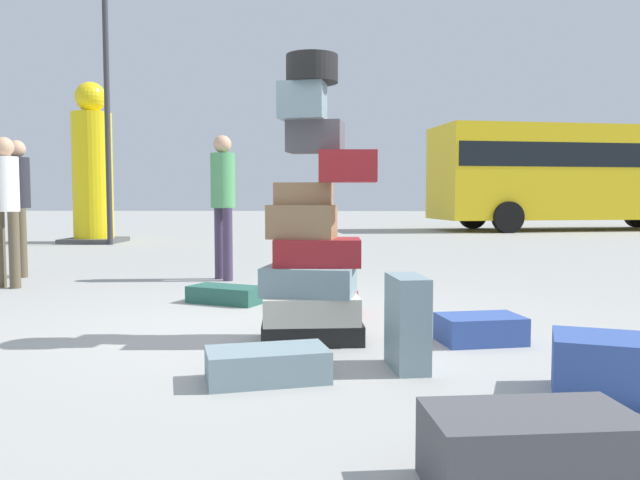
# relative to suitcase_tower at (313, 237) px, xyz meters

# --- Properties ---
(ground_plane) EXTENTS (80.00, 80.00, 0.00)m
(ground_plane) POSITION_rel_suitcase_tower_xyz_m (-0.26, 0.25, -0.75)
(ground_plane) COLOR #9E9E99
(suitcase_tower) EXTENTS (0.84, 0.59, 2.03)m
(suitcase_tower) POSITION_rel_suitcase_tower_xyz_m (0.00, 0.00, 0.00)
(suitcase_tower) COLOR black
(suitcase_tower) RESTS_ON ground
(suitcase_charcoal_upright_blue) EXTENTS (0.77, 0.50, 0.28)m
(suitcase_charcoal_upright_blue) POSITION_rel_suitcase_tower_xyz_m (0.90, -2.29, -0.61)
(suitcase_charcoal_upright_blue) COLOR #4C4C51
(suitcase_charcoal_upright_blue) RESTS_ON ground
(suitcase_navy_foreground_far) EXTENTS (0.64, 0.49, 0.20)m
(suitcase_navy_foreground_far) POSITION_rel_suitcase_tower_xyz_m (1.20, -0.01, -0.65)
(suitcase_navy_foreground_far) COLOR #334F99
(suitcase_navy_foreground_far) RESTS_ON ground
(suitcase_slate_foreground_near) EXTENTS (0.75, 0.53, 0.18)m
(suitcase_slate_foreground_near) POSITION_rel_suitcase_tower_xyz_m (-0.20, -1.00, -0.66)
(suitcase_slate_foreground_near) COLOR gray
(suitcase_slate_foreground_near) RESTS_ON ground
(suitcase_teal_white_trunk) EXTENTS (0.80, 0.60, 0.16)m
(suitcase_teal_white_trunk) POSITION_rel_suitcase_tower_xyz_m (-0.94, 1.57, -0.67)
(suitcase_teal_white_trunk) COLOR #26594C
(suitcase_teal_white_trunk) RESTS_ON ground
(suitcase_slate_left_side) EXTENTS (0.25, 0.44, 0.57)m
(suitcase_slate_left_side) POSITION_rel_suitcase_tower_xyz_m (0.61, -0.72, -0.47)
(suitcase_slate_left_side) COLOR gray
(suitcase_slate_left_side) RESTS_ON ground
(suitcase_navy_behind_tower) EXTENTS (0.68, 0.58, 0.32)m
(suitcase_navy_behind_tower) POSITION_rel_suitcase_tower_xyz_m (1.62, -1.22, -0.59)
(suitcase_navy_behind_tower) COLOR #334F99
(suitcase_navy_behind_tower) RESTS_ON ground
(suitcase_maroon_right_side) EXTENTS (0.59, 0.49, 0.18)m
(suitcase_maroon_right_side) POSITION_rel_suitcase_tower_xyz_m (0.05, 1.07, -0.66)
(suitcase_maroon_right_side) COLOR maroon
(suitcase_maroon_right_side) RESTS_ON ground
(person_bearded_onlooker) EXTENTS (0.33, 0.30, 1.71)m
(person_bearded_onlooker) POSITION_rel_suitcase_tower_xyz_m (-3.62, 2.47, 0.27)
(person_bearded_onlooker) COLOR brown
(person_bearded_onlooker) RESTS_ON ground
(person_tourist_with_camera) EXTENTS (0.30, 0.30, 1.79)m
(person_tourist_with_camera) POSITION_rel_suitcase_tower_xyz_m (-1.30, 3.26, 0.32)
(person_tourist_with_camera) COLOR #3F334C
(person_tourist_with_camera) RESTS_ON ground
(person_passerby_in_red) EXTENTS (0.30, 0.30, 1.76)m
(person_passerby_in_red) POSITION_rel_suitcase_tower_xyz_m (-4.00, 3.45, 0.30)
(person_passerby_in_red) COLOR brown
(person_passerby_in_red) RESTS_ON ground
(yellow_dummy_statue) EXTENTS (1.22, 1.22, 3.58)m
(yellow_dummy_statue) POSITION_rel_suitcase_tower_xyz_m (-5.48, 9.44, 0.83)
(yellow_dummy_statue) COLOR yellow
(yellow_dummy_statue) RESTS_ON ground
(parked_bus) EXTENTS (9.39, 4.32, 3.15)m
(parked_bus) POSITION_rel_suitcase_tower_xyz_m (7.42, 15.43, 1.08)
(parked_bus) COLOR yellow
(parked_bus) RESTS_ON ground
(lamp_post) EXTENTS (0.36, 0.36, 6.23)m
(lamp_post) POSITION_rel_suitcase_tower_xyz_m (-4.88, 8.82, 3.30)
(lamp_post) COLOR #333338
(lamp_post) RESTS_ON ground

